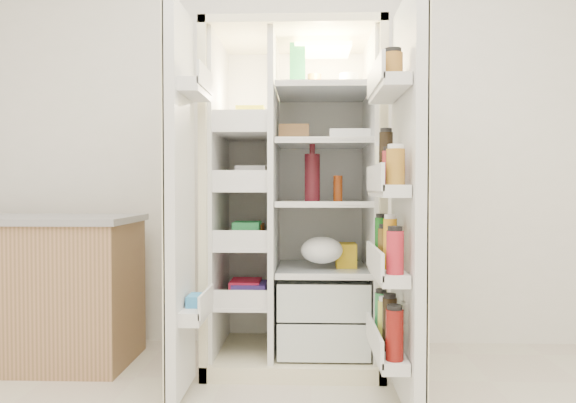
{
  "coord_description": "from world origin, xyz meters",
  "views": [
    {
      "loc": [
        -0.02,
        -1.38,
        0.97
      ],
      "look_at": [
        -0.11,
        1.25,
        0.9
      ],
      "focal_mm": 34.0,
      "sensor_mm": 36.0,
      "label": 1
    }
  ],
  "objects": [
    {
      "name": "fridge_door",
      "position": [
        0.39,
        0.96,
        0.87
      ],
      "size": [
        0.17,
        0.58,
        1.72
      ],
      "color": "silver",
      "rests_on": "floor"
    },
    {
      "name": "freezer_door",
      "position": [
        -0.59,
        1.05,
        0.89
      ],
      "size": [
        0.15,
        0.4,
        1.72
      ],
      "color": "silver",
      "rests_on": "floor"
    },
    {
      "name": "kitchen_counter",
      "position": [
        -1.52,
        1.54,
        0.41
      ],
      "size": [
        1.11,
        0.59,
        0.81
      ],
      "color": "#A77953",
      "rests_on": "floor"
    },
    {
      "name": "wall_back",
      "position": [
        0.0,
        2.0,
        1.35
      ],
      "size": [
        4.0,
        0.02,
        2.7
      ],
      "primitive_type": "cube",
      "color": "white",
      "rests_on": "floor"
    },
    {
      "name": "refrigerator",
      "position": [
        -0.07,
        1.65,
        0.74
      ],
      "size": [
        0.92,
        0.7,
        1.8
      ],
      "color": "beige",
      "rests_on": "floor"
    }
  ]
}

